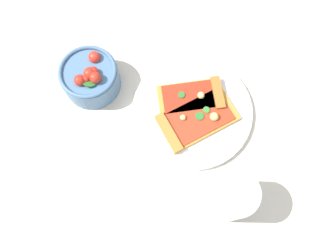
{
  "coord_description": "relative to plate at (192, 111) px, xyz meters",
  "views": [
    {
      "loc": [
        0.15,
        -0.21,
        0.71
      ],
      "look_at": [
        0.01,
        -0.05,
        0.03
      ],
      "focal_mm": 37.37,
      "sensor_mm": 36.0,
      "label": 1
    }
  ],
  "objects": [
    {
      "name": "salad_bowl",
      "position": [
        -0.21,
        -0.09,
        0.03
      ],
      "size": [
        0.12,
        0.12,
        0.08
      ],
      "color": "#4C7299",
      "rests_on": "ground_plane"
    },
    {
      "name": "soda_glass",
      "position": [
        0.17,
        -0.1,
        0.05
      ],
      "size": [
        0.08,
        0.08,
        0.13
      ],
      "color": "silver",
      "rests_on": "ground_plane"
    },
    {
      "name": "plate",
      "position": [
        0.0,
        0.0,
        0.0
      ],
      "size": [
        0.26,
        0.26,
        0.01
      ],
      "primitive_type": "cylinder",
      "color": "white",
      "rests_on": "ground_plane"
    },
    {
      "name": "pizza_slice_far",
      "position": [
        0.02,
        -0.02,
        0.01
      ],
      "size": [
        0.14,
        0.18,
        0.02
      ],
      "color": "gold",
      "rests_on": "plate"
    },
    {
      "name": "pizza_slice_near",
      "position": [
        -0.01,
        0.03,
        0.01
      ],
      "size": [
        0.14,
        0.15,
        0.02
      ],
      "color": "gold",
      "rests_on": "plate"
    },
    {
      "name": "ground_plane",
      "position": [
        -0.02,
        -0.02,
        -0.01
      ],
      "size": [
        2.4,
        2.4,
        0.0
      ],
      "primitive_type": "plane",
      "color": "beige",
      "rests_on": "ground"
    }
  ]
}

